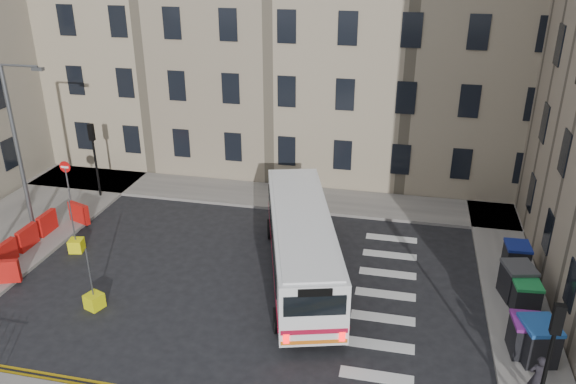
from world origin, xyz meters
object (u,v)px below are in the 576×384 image
at_px(wheelie_bin_a, 537,341).
at_px(wheelie_bin_c, 525,296).
at_px(wheelie_bin_d, 517,281).
at_px(pedestrian, 538,377).
at_px(wheelie_bin_b, 526,336).
at_px(wheelie_bin_e, 516,258).
at_px(streetlamp, 18,149).
at_px(bollard_yellow, 77,245).
at_px(bus, 301,242).
at_px(bollard_chevron, 94,301).

height_order(wheelie_bin_a, wheelie_bin_c, wheelie_bin_a).
height_order(wheelie_bin_d, pedestrian, pedestrian).
distance_m(wheelie_bin_b, wheelie_bin_c, 2.55).
xyz_separation_m(wheelie_bin_a, wheelie_bin_e, (0.14, 5.68, -0.08)).
xyz_separation_m(streetlamp, wheelie_bin_d, (21.98, -0.87, -3.48)).
distance_m(pedestrian, bollard_yellow, 19.51).
height_order(wheelie_bin_c, pedestrian, pedestrian).
distance_m(wheelie_bin_a, pedestrian, 1.92).
relative_size(wheelie_bin_a, bollard_yellow, 2.51).
bearing_deg(pedestrian, wheelie_bin_c, -97.82).
bearing_deg(wheelie_bin_a, wheelie_bin_b, 125.66).
xyz_separation_m(pedestrian, bollard_yellow, (-18.77, 5.30, -0.62)).
relative_size(bus, wheelie_bin_e, 8.41).
xyz_separation_m(bus, wheelie_bin_a, (8.69, -3.58, -0.77)).
bearing_deg(bollard_chevron, bus, 28.49).
relative_size(wheelie_bin_d, wheelie_bin_e, 1.18).
bearing_deg(wheelie_bin_d, pedestrian, -105.63).
height_order(wheelie_bin_b, pedestrian, pedestrian).
bearing_deg(bus, wheelie_bin_e, -2.70).
xyz_separation_m(bollard_yellow, bollard_chevron, (3.09, -3.79, 0.00)).
distance_m(wheelie_bin_d, bollard_chevron, 16.41).
distance_m(wheelie_bin_a, wheelie_bin_d, 3.67).
height_order(wheelie_bin_a, bollard_chevron, wheelie_bin_a).
bearing_deg(streetlamp, wheelie_bin_b, -11.11).
height_order(wheelie_bin_b, wheelie_bin_c, wheelie_bin_b).
height_order(pedestrian, bollard_yellow, pedestrian).
height_order(wheelie_bin_e, pedestrian, pedestrian).
relative_size(bus, wheelie_bin_c, 8.46).
height_order(wheelie_bin_c, wheelie_bin_e, wheelie_bin_e).
relative_size(bus, wheelie_bin_d, 7.12).
bearing_deg(bus, wheelie_bin_b, -37.70).
distance_m(pedestrian, bollard_chevron, 15.77).
distance_m(bus, wheelie_bin_e, 9.12).
height_order(wheelie_bin_c, bollard_chevron, wheelie_bin_c).
bearing_deg(streetlamp, wheelie_bin_e, 2.95).
bearing_deg(bus, wheelie_bin_d, -15.52).
xyz_separation_m(wheelie_bin_a, bollard_chevron, (-16.01, -0.39, -0.56)).
xyz_separation_m(wheelie_bin_b, wheelie_bin_d, (0.19, 3.41, 0.05)).
distance_m(wheelie_bin_c, wheelie_bin_e, 2.90).
distance_m(wheelie_bin_b, bollard_yellow, 19.06).
bearing_deg(bollard_chevron, wheelie_bin_b, 2.38).
height_order(wheelie_bin_a, wheelie_bin_e, wheelie_bin_a).
xyz_separation_m(bus, wheelie_bin_c, (8.74, -0.79, -0.85)).
bearing_deg(wheelie_bin_e, streetlamp, -179.72).
bearing_deg(wheelie_bin_a, wheelie_bin_c, 75.41).
distance_m(wheelie_bin_d, pedestrian, 5.57).
height_order(wheelie_bin_a, wheelie_bin_d, wheelie_bin_a).
bearing_deg(wheelie_bin_d, bus, 167.12).
relative_size(wheelie_bin_e, bollard_yellow, 2.10).
distance_m(streetlamp, bus, 13.71).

